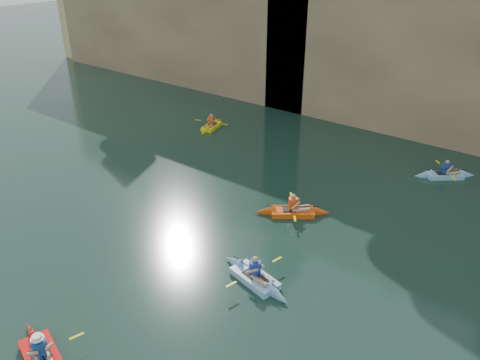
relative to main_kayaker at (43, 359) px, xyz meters
The scene contains 10 objects.
cliff 31.74m from the main_kayaker, 86.56° to the left, with size 70.00×16.00×12.00m, color #CDB77D.
cliff_slab_west 30.31m from the main_kayaker, 127.35° to the left, with size 26.00×2.40×10.56m, color #A08661.
cliff_slab_center 24.69m from the main_kayaker, 80.73° to the left, with size 24.00×2.40×11.40m, color #A08661.
sea_cave_west 28.23m from the main_kayaker, 124.92° to the left, with size 4.50×1.00×4.00m, color black.
sea_cave_center 23.24m from the main_kayaker, 95.26° to the left, with size 3.50×1.00×3.20m, color black.
main_kayaker is the anchor object (origin of this frame).
kayaker_orange 11.18m from the main_kayaker, 83.44° to the left, with size 3.07×2.54×1.24m.
kayaker_ltblue_near 7.00m from the main_kayaker, 68.21° to the left, with size 3.35×2.48×1.29m.
kayaker_yellow 18.84m from the main_kayaker, 116.20° to the left, with size 2.25×2.92×1.16m.
kayaker_ltblue_mid 19.56m from the main_kayaker, 73.91° to the left, with size 2.82×2.50×1.17m.
Camera 1 is at (8.16, -5.17, 10.59)m, focal length 35.00 mm.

